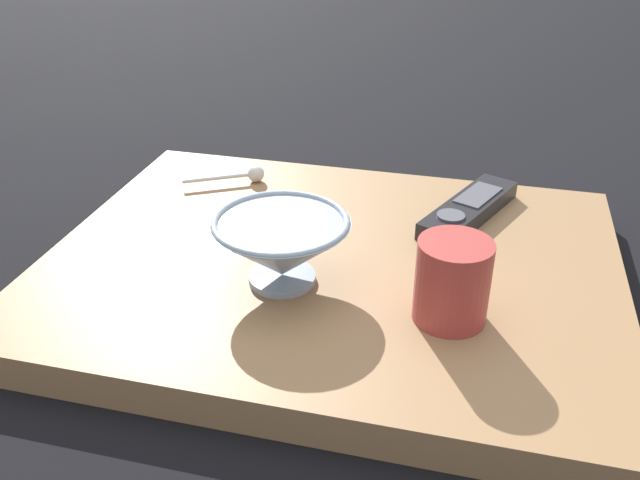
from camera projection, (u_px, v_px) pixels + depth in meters
ground_plane at (332, 285)px, 0.85m from camera, size 6.00×6.00×0.00m
table at (332, 271)px, 0.84m from camera, size 0.53×0.68×0.04m
cereal_bowl at (281, 247)px, 0.76m from camera, size 0.15×0.15×0.08m
coffee_mug at (452, 281)px, 0.69m from camera, size 0.08×0.08×0.09m
teaspoon at (248, 175)px, 1.00m from camera, size 0.07×0.11×0.02m
tv_remote_near at (469, 209)px, 0.91m from camera, size 0.20×0.12×0.03m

